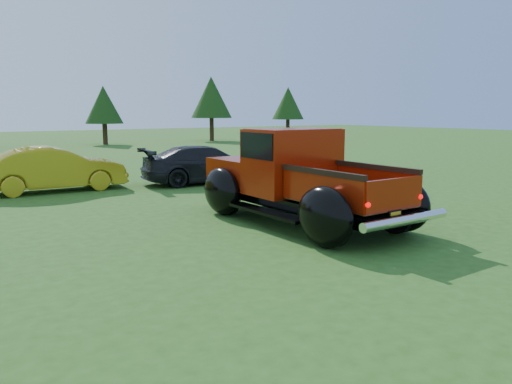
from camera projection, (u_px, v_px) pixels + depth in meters
The scene contains 9 objects.
ground at pixel (282, 236), 10.23m from camera, with size 120.00×120.00×0.00m, color #284C15.
tree_mid_right at pixel (104, 105), 37.52m from camera, with size 2.82×2.82×4.40m.
tree_east at pixel (211, 97), 42.03m from camera, with size 3.46×3.46×5.40m.
tree_far_east at pixel (288, 103), 47.93m from camera, with size 3.07×3.07×4.80m.
pickup_truck at pixel (292, 177), 11.62m from camera, with size 2.76×5.78×2.13m.
show_car_yellow at pixel (55, 169), 15.82m from camera, with size 1.50×4.30×1.42m, color #AB9016.
show_car_grey at pixel (206, 164), 17.66m from camera, with size 1.85×4.55×1.32m, color black.
show_car_blue at pixel (295, 152), 22.81m from camera, with size 2.16×4.68×1.30m, color #0D1794.
spectator at pixel (340, 153), 20.26m from camera, with size 0.60×0.39×1.64m, color #BCB1A3.
Camera 1 is at (-6.07, -7.91, 2.53)m, focal length 35.00 mm.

